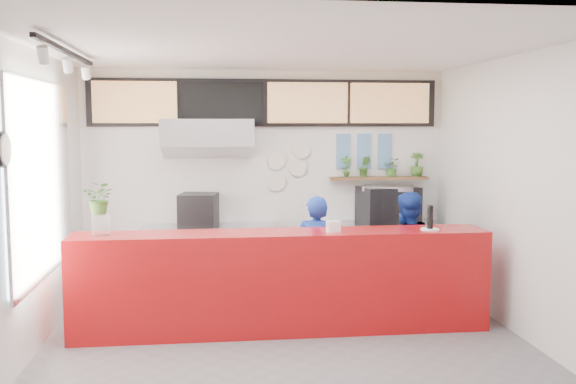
% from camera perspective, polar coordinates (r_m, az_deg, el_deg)
% --- Properties ---
extents(floor, '(5.00, 5.00, 0.00)m').
position_cam_1_polar(floor, '(6.83, -0.14, -13.26)').
color(floor, slate).
rests_on(floor, ground).
extents(ceiling, '(5.00, 5.00, 0.00)m').
position_cam_1_polar(ceiling, '(6.49, -0.14, 12.62)').
color(ceiling, silver).
extents(wall_back, '(5.00, 0.00, 5.00)m').
position_cam_1_polar(wall_back, '(8.97, -2.00, 1.19)').
color(wall_back, white).
rests_on(wall_back, ground).
extents(wall_left, '(0.00, 5.00, 5.00)m').
position_cam_1_polar(wall_left, '(6.68, -21.97, -0.90)').
color(wall_left, white).
rests_on(wall_left, ground).
extents(wall_right, '(0.00, 5.00, 5.00)m').
position_cam_1_polar(wall_right, '(7.22, 19.97, -0.34)').
color(wall_right, white).
rests_on(wall_right, ground).
extents(service_counter, '(4.50, 0.60, 1.10)m').
position_cam_1_polar(service_counter, '(7.05, -0.52, -7.97)').
color(service_counter, '#A60B0E').
rests_on(service_counter, ground).
extents(cream_band, '(5.00, 0.02, 0.80)m').
position_cam_1_polar(cream_band, '(8.93, -2.03, 8.23)').
color(cream_band, beige).
rests_on(cream_band, wall_back).
extents(prep_bench, '(1.80, 0.60, 0.90)m').
position_cam_1_polar(prep_bench, '(8.79, -7.04, -5.87)').
color(prep_bench, '#B2B5BA').
rests_on(prep_bench, ground).
extents(panini_oven, '(0.56, 0.56, 0.43)m').
position_cam_1_polar(panini_oven, '(8.68, -7.95, -1.57)').
color(panini_oven, black).
rests_on(panini_oven, prep_bench).
extents(extraction_hood, '(1.20, 0.70, 0.35)m').
position_cam_1_polar(extraction_hood, '(8.55, -7.19, 5.27)').
color(extraction_hood, '#B2B5BA').
rests_on(extraction_hood, ceiling).
extents(hood_lip, '(1.20, 0.69, 0.31)m').
position_cam_1_polar(hood_lip, '(8.56, -7.17, 3.93)').
color(hood_lip, '#B2B5BA').
rests_on(hood_lip, ceiling).
extents(right_bench, '(1.80, 0.60, 0.90)m').
position_cam_1_polar(right_bench, '(9.07, 7.71, -5.51)').
color(right_bench, '#B2B5BA').
rests_on(right_bench, ground).
extents(espresso_machine, '(0.85, 0.66, 0.50)m').
position_cam_1_polar(espresso_machine, '(9.01, 8.89, -1.11)').
color(espresso_machine, black).
rests_on(espresso_machine, right_bench).
extents(espresso_tray, '(0.80, 0.67, 0.06)m').
position_cam_1_polar(espresso_tray, '(8.98, 8.91, 0.37)').
color(espresso_tray, '#B8BCC0').
rests_on(espresso_tray, espresso_machine).
extents(herb_shelf, '(1.40, 0.18, 0.04)m').
position_cam_1_polar(herb_shelf, '(9.14, 8.09, 1.23)').
color(herb_shelf, brown).
rests_on(herb_shelf, wall_back).
extents(menu_board_far_left, '(1.10, 0.10, 0.55)m').
position_cam_1_polar(menu_board_far_left, '(8.84, -13.44, 7.77)').
color(menu_board_far_left, tan).
rests_on(menu_board_far_left, wall_back).
extents(menu_board_mid_left, '(1.10, 0.10, 0.55)m').
position_cam_1_polar(menu_board_mid_left, '(8.79, -5.84, 7.92)').
color(menu_board_mid_left, black).
rests_on(menu_board_mid_left, wall_back).
extents(menu_board_mid_right, '(1.10, 0.10, 0.55)m').
position_cam_1_polar(menu_board_mid_right, '(8.89, 1.74, 7.92)').
color(menu_board_mid_right, tan).
rests_on(menu_board_mid_right, wall_back).
extents(menu_board_far_right, '(1.10, 0.10, 0.55)m').
position_cam_1_polar(menu_board_far_right, '(9.13, 9.02, 7.80)').
color(menu_board_far_right, tan).
rests_on(menu_board_far_right, wall_back).
extents(soffit, '(4.80, 0.04, 0.65)m').
position_cam_1_polar(soffit, '(8.90, -2.01, 7.92)').
color(soffit, black).
rests_on(soffit, wall_back).
extents(window_pane, '(0.04, 2.20, 1.90)m').
position_cam_1_polar(window_pane, '(6.94, -21.15, 1.03)').
color(window_pane, silver).
rests_on(window_pane, wall_left).
extents(window_frame, '(0.03, 2.30, 2.00)m').
position_cam_1_polar(window_frame, '(6.94, -20.99, 1.04)').
color(window_frame, '#B2B5BA').
rests_on(window_frame, wall_left).
extents(wall_clock_rim, '(0.05, 0.30, 0.30)m').
position_cam_1_polar(wall_clock_rim, '(5.76, -24.12, 3.47)').
color(wall_clock_rim, black).
rests_on(wall_clock_rim, wall_left).
extents(wall_clock_face, '(0.02, 0.26, 0.26)m').
position_cam_1_polar(wall_clock_face, '(5.76, -23.83, 3.47)').
color(wall_clock_face, white).
rests_on(wall_clock_face, wall_left).
extents(track_rail, '(0.05, 2.40, 0.04)m').
position_cam_1_polar(track_rail, '(6.58, -19.03, 11.68)').
color(track_rail, black).
rests_on(track_rail, ceiling).
extents(dec_plate_a, '(0.24, 0.03, 0.24)m').
position_cam_1_polar(dec_plate_a, '(8.93, -1.03, 2.78)').
color(dec_plate_a, silver).
rests_on(dec_plate_a, wall_back).
extents(dec_plate_b, '(0.24, 0.03, 0.24)m').
position_cam_1_polar(dec_plate_b, '(8.97, 0.87, 2.16)').
color(dec_plate_b, silver).
rests_on(dec_plate_b, wall_back).
extents(dec_plate_c, '(0.24, 0.03, 0.24)m').
position_cam_1_polar(dec_plate_c, '(8.95, -1.03, 0.86)').
color(dec_plate_c, silver).
rests_on(dec_plate_c, wall_back).
extents(dec_plate_d, '(0.24, 0.03, 0.24)m').
position_cam_1_polar(dec_plate_d, '(8.97, 1.19, 3.75)').
color(dec_plate_d, silver).
rests_on(dec_plate_d, wall_back).
extents(photo_frame_a, '(0.20, 0.02, 0.25)m').
position_cam_1_polar(photo_frame_a, '(9.08, 4.95, 4.39)').
color(photo_frame_a, '#598CBF').
rests_on(photo_frame_a, wall_back).
extents(photo_frame_b, '(0.20, 0.02, 0.25)m').
position_cam_1_polar(photo_frame_b, '(9.14, 6.80, 4.38)').
color(photo_frame_b, '#598CBF').
rests_on(photo_frame_b, wall_back).
extents(photo_frame_c, '(0.20, 0.02, 0.25)m').
position_cam_1_polar(photo_frame_c, '(9.22, 8.61, 4.37)').
color(photo_frame_c, '#598CBF').
rests_on(photo_frame_c, wall_back).
extents(photo_frame_d, '(0.20, 0.02, 0.25)m').
position_cam_1_polar(photo_frame_d, '(9.09, 4.94, 2.82)').
color(photo_frame_d, '#598CBF').
rests_on(photo_frame_d, wall_back).
extents(photo_frame_e, '(0.20, 0.02, 0.25)m').
position_cam_1_polar(photo_frame_e, '(9.15, 6.78, 2.82)').
color(photo_frame_e, '#598CBF').
rests_on(photo_frame_e, wall_back).
extents(photo_frame_f, '(0.20, 0.02, 0.25)m').
position_cam_1_polar(photo_frame_f, '(9.23, 8.59, 2.82)').
color(photo_frame_f, '#598CBF').
rests_on(photo_frame_f, wall_back).
extents(staff_center, '(0.60, 0.48, 1.43)m').
position_cam_1_polar(staff_center, '(7.55, 2.53, -5.74)').
color(staff_center, navy).
rests_on(staff_center, ground).
extents(staff_right, '(0.89, 0.83, 1.45)m').
position_cam_1_polar(staff_right, '(7.85, 10.47, -5.31)').
color(staff_right, navy).
rests_on(staff_right, ground).
extents(herb_a, '(0.18, 0.14, 0.30)m').
position_cam_1_polar(herb_a, '(9.02, 5.19, 2.27)').
color(herb_a, '#396924').
rests_on(herb_a, herb_shelf).
extents(herb_b, '(0.20, 0.18, 0.29)m').
position_cam_1_polar(herb_b, '(9.08, 6.83, 2.27)').
color(herb_b, '#396924').
rests_on(herb_b, herb_shelf).
extents(herb_c, '(0.30, 0.29, 0.27)m').
position_cam_1_polar(herb_c, '(9.18, 9.25, 2.19)').
color(herb_c, '#396924').
rests_on(herb_c, herb_shelf).
extents(herb_d, '(0.24, 0.22, 0.34)m').
position_cam_1_polar(herb_d, '(9.28, 11.38, 2.41)').
color(herb_d, '#396924').
rests_on(herb_d, herb_shelf).
extents(glass_vase, '(0.21, 0.21, 0.24)m').
position_cam_1_polar(glass_vase, '(6.97, -16.29, -2.76)').
color(glass_vase, white).
rests_on(glass_vase, service_counter).
extents(basil_vase, '(0.37, 0.34, 0.34)m').
position_cam_1_polar(basil_vase, '(6.94, -16.35, -0.53)').
color(basil_vase, '#396924').
rests_on(basil_vase, glass_vase).
extents(napkin_holder, '(0.15, 0.11, 0.12)m').
position_cam_1_polar(napkin_holder, '(6.92, 4.06, -3.08)').
color(napkin_holder, white).
rests_on(napkin_holder, service_counter).
extents(white_plate, '(0.26, 0.26, 0.02)m').
position_cam_1_polar(white_plate, '(7.22, 12.50, -3.26)').
color(white_plate, white).
rests_on(white_plate, service_counter).
extents(pepper_mill, '(0.07, 0.07, 0.26)m').
position_cam_1_polar(pepper_mill, '(7.20, 12.52, -2.19)').
color(pepper_mill, black).
rests_on(pepper_mill, white_plate).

